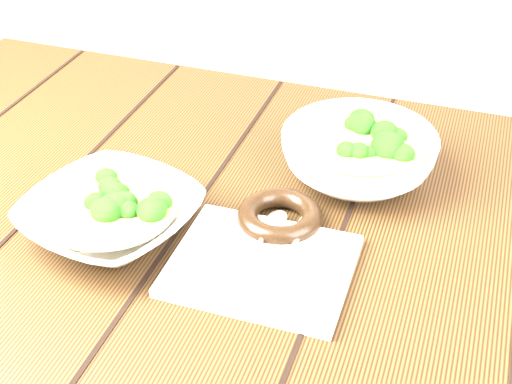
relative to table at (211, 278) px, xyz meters
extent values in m
cube|color=#32200E|center=(0.00, 0.00, 0.10)|extent=(1.20, 0.80, 0.04)
cube|color=#32200E|center=(-0.54, 0.34, -0.28)|extent=(0.07, 0.07, 0.71)
imported|color=silver|center=(-0.10, -0.08, 0.15)|extent=(0.25, 0.25, 0.05)
cylinder|color=#A28648|center=(-0.10, -0.08, 0.16)|extent=(0.17, 0.17, 0.00)
ellipsoid|color=#257D1B|center=(-0.08, -0.07, 0.17)|extent=(0.03, 0.03, 0.03)
ellipsoid|color=#257D1B|center=(-0.08, -0.05, 0.17)|extent=(0.03, 0.03, 0.03)
ellipsoid|color=#257D1B|center=(-0.10, -0.03, 0.17)|extent=(0.03, 0.03, 0.03)
ellipsoid|color=#257D1B|center=(-0.12, -0.06, 0.17)|extent=(0.03, 0.03, 0.03)
ellipsoid|color=#257D1B|center=(-0.14, -0.08, 0.17)|extent=(0.03, 0.03, 0.03)
ellipsoid|color=#257D1B|center=(-0.14, -0.11, 0.17)|extent=(0.03, 0.03, 0.03)
ellipsoid|color=#257D1B|center=(-0.10, -0.11, 0.17)|extent=(0.03, 0.03, 0.03)
ellipsoid|color=#257D1B|center=(-0.08, -0.12, 0.17)|extent=(0.03, 0.03, 0.03)
ellipsoid|color=#257D1B|center=(-0.04, -0.10, 0.17)|extent=(0.03, 0.03, 0.03)
imported|color=silver|center=(0.17, 0.15, 0.15)|extent=(0.28, 0.28, 0.07)
cylinder|color=#A28648|center=(0.17, 0.15, 0.18)|extent=(0.17, 0.17, 0.00)
ellipsoid|color=#257D1B|center=(0.19, 0.16, 0.18)|extent=(0.04, 0.04, 0.03)
ellipsoid|color=#257D1B|center=(0.18, 0.18, 0.18)|extent=(0.04, 0.04, 0.03)
ellipsoid|color=#257D1B|center=(0.14, 0.19, 0.18)|extent=(0.04, 0.04, 0.03)
ellipsoid|color=#257D1B|center=(0.14, 0.15, 0.18)|extent=(0.04, 0.04, 0.03)
ellipsoid|color=#257D1B|center=(0.14, 0.12, 0.18)|extent=(0.04, 0.04, 0.03)
ellipsoid|color=#257D1B|center=(0.17, 0.09, 0.18)|extent=(0.04, 0.04, 0.03)
ellipsoid|color=#257D1B|center=(0.19, 0.13, 0.18)|extent=(0.04, 0.04, 0.03)
torus|color=black|center=(0.10, 0.01, 0.13)|extent=(0.14, 0.14, 0.03)
cube|color=#BCB09C|center=(0.10, -0.08, 0.13)|extent=(0.22, 0.18, 0.01)
cylinder|color=#ABA497|center=(0.09, -0.09, 0.13)|extent=(0.02, 0.14, 0.01)
ellipsoid|color=#ABA497|center=(0.10, -0.01, 0.13)|extent=(0.03, 0.05, 0.01)
cylinder|color=#ABA497|center=(0.13, -0.07, 0.13)|extent=(0.02, 0.14, 0.01)
ellipsoid|color=#ABA497|center=(0.14, 0.01, 0.13)|extent=(0.03, 0.05, 0.01)
camera|label=1|loc=(0.31, -0.70, 0.70)|focal=50.00mm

